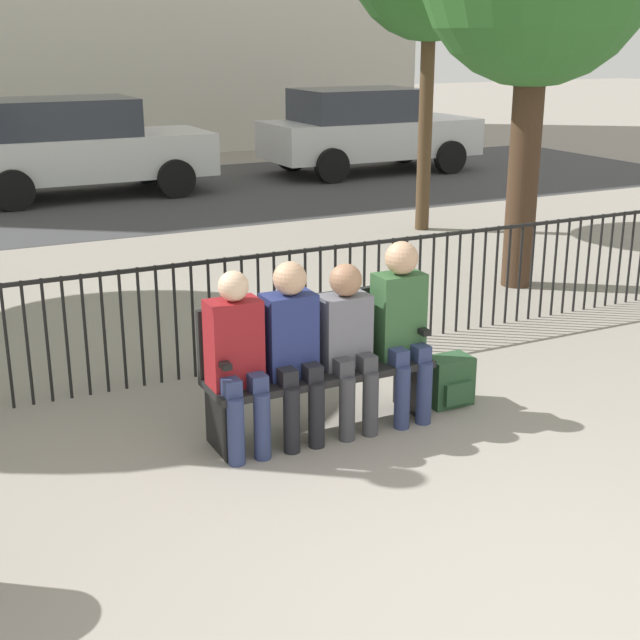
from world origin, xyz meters
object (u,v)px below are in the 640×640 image
park_bench (315,360)px  seated_person_1 (292,342)px  seated_person_0 (237,354)px  parked_car_0 (78,146)px  seated_person_3 (402,320)px  backpack (449,381)px  seated_person_2 (347,338)px  parked_car_2 (367,129)px

park_bench → seated_person_1: bearing=-151.1°
seated_person_0 → parked_car_0: 10.26m
seated_person_3 → parked_car_0: (-0.03, 10.19, 0.12)m
seated_person_1 → backpack: (1.29, 0.03, -0.51)m
seated_person_1 → seated_person_2: bearing=-0.5°
seated_person_3 → parked_car_0: 10.19m
seated_person_1 → parked_car_0: size_ratio=0.29×
park_bench → parked_car_2: (6.21, 10.26, 0.35)m
seated_person_0 → seated_person_3: size_ratio=0.95×
park_bench → seated_person_2: bearing=-35.5°
seated_person_1 → parked_car_0: bearing=85.5°
seated_person_3 → backpack: seated_person_3 is taller
seated_person_2 → parked_car_0: (0.40, 10.20, 0.18)m
seated_person_0 → backpack: 1.75m
seated_person_3 → backpack: bearing=3.5°
park_bench → seated_person_2: seated_person_2 is taller
backpack → parked_car_0: bearing=92.7°
seated_person_3 → park_bench: bearing=168.6°
park_bench → backpack: size_ratio=4.37×
seated_person_3 → parked_car_2: parked_car_2 is taller
park_bench → parked_car_2: bearing=58.8°
parked_car_2 → seated_person_2: bearing=-120.1°
seated_person_2 → backpack: seated_person_2 is taller
backpack → seated_person_0: bearing=-179.0°
seated_person_0 → seated_person_3: 1.23m
seated_person_0 → seated_person_2: (0.80, -0.00, -0.01)m
seated_person_2 → parked_car_2: bearing=59.9°
backpack → park_bench: bearing=174.8°
seated_person_1 → parked_car_2: size_ratio=0.29×
seated_person_1 → backpack: seated_person_1 is taller
parked_car_0 → seated_person_0: bearing=-96.7°
seated_person_0 → park_bench: bearing=11.6°
seated_person_0 → parked_car_2: size_ratio=0.29×
park_bench → parked_car_0: size_ratio=0.38×
seated_person_0 → parked_car_0: size_ratio=0.29×
seated_person_2 → seated_person_0: bearing=179.8°
seated_person_0 → seated_person_1: bearing=0.1°
seated_person_1 → seated_person_3: seated_person_3 is taller
park_bench → seated_person_0: seated_person_0 is taller
seated_person_0 → backpack: bearing=1.0°
seated_person_2 → parked_car_0: size_ratio=0.28×
seated_person_0 → seated_person_2: bearing=-0.2°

